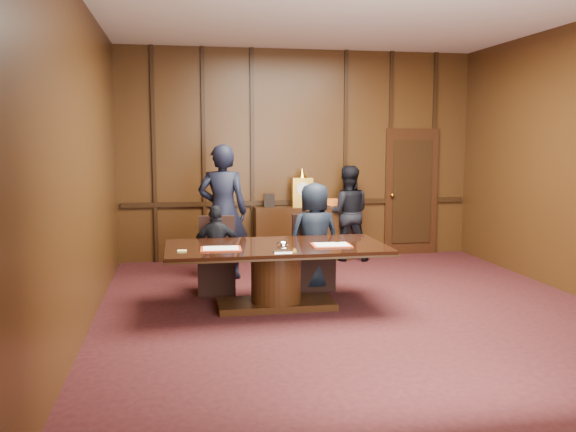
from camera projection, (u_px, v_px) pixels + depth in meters
The scene contains 13 objects.
room at pixel (362, 164), 7.02m from camera, with size 7.00×7.04×3.50m.
sideboard at pixel (302, 231), 10.21m from camera, with size 1.60×0.45×1.54m.
conference_table at pixel (276, 266), 7.27m from camera, with size 2.62×1.32×0.76m.
folder_left at pixel (221, 249), 6.95m from camera, with size 0.48×0.35×0.02m.
folder_right at pixel (331, 245), 7.19m from camera, with size 0.48×0.35×0.02m.
inkstand at pixel (282, 247), 6.80m from camera, with size 0.20×0.14×0.12m.
notepad at pixel (182, 251), 6.82m from camera, with size 0.10×0.07×0.01m, color #F3F376.
chair_left at pixel (217, 270), 8.04m from camera, with size 0.52×0.52×0.99m.
chair_right at pixel (313, 267), 8.27m from camera, with size 0.51×0.51×0.99m.
signatory_left at pixel (217, 250), 7.93m from camera, with size 0.68×0.28×1.16m, color black.
signatory_right at pixel (314, 236), 8.14m from camera, with size 0.70×0.46×1.44m, color black.
witness_left at pixel (223, 212), 8.79m from camera, with size 0.71×0.47×1.95m, color black.
witness_right at pixel (347, 213), 10.15m from camera, with size 0.77×0.60×1.58m, color black.
Camera 1 is at (-2.04, -6.64, 2.00)m, focal length 38.00 mm.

